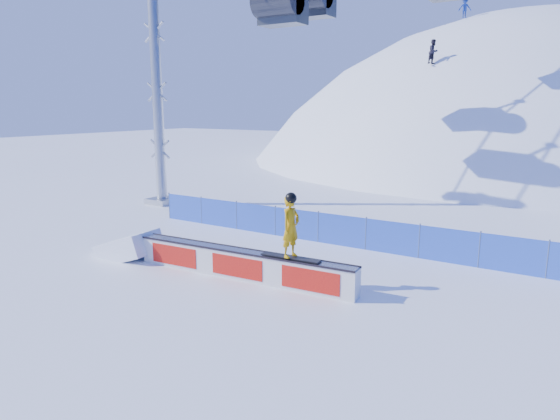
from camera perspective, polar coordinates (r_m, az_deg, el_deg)
The scene contains 7 objects.
ground at distance 14.69m, azimuth 6.54°, elevation -9.28°, with size 160.00×160.00×0.00m, color white.
snow_hill at distance 59.46m, azimuth 24.40°, elevation -12.37°, with size 64.00×64.00×64.00m.
safety_fence at distance 18.48m, azimuth 12.66°, elevation -3.11°, with size 22.05×0.05×1.30m.
rail_box at distance 15.62m, azimuth -4.46°, elevation -6.19°, with size 7.65×0.99×0.92m.
snow_ramp at distance 18.69m, azimuth -16.85°, elevation -5.09°, with size 2.09×1.39×0.78m, color white, non-canonical shape.
snowboarder at distance 14.38m, azimuth 1.25°, elevation -1.85°, with size 1.87×0.71×1.94m.
distant_skiers at distance 42.83m, azimuth 27.11°, elevation 18.44°, with size 16.64×11.48×6.22m.
Camera 1 is at (5.84, -12.41, 5.26)m, focal length 32.00 mm.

